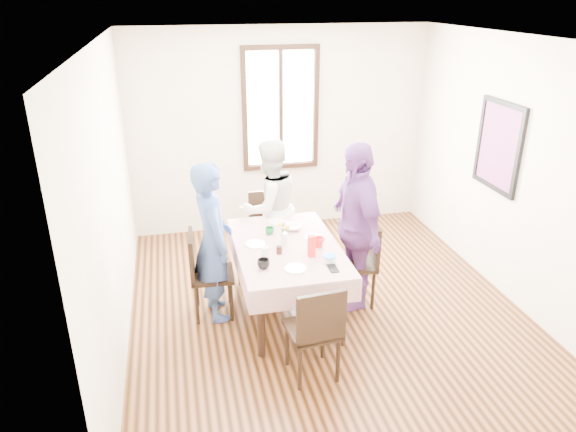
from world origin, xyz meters
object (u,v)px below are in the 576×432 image
at_px(person_far, 269,207).
at_px(person_right, 355,226).
at_px(dining_table, 287,280).
at_px(chair_left, 212,274).
at_px(chair_near, 312,329).
at_px(chair_far, 269,233).
at_px(person_left, 212,242).
at_px(chair_right, 355,263).

height_order(person_far, person_right, person_right).
height_order(dining_table, chair_left, chair_left).
bearing_deg(chair_near, person_right, 49.78).
relative_size(chair_left, person_far, 0.57).
bearing_deg(chair_near, chair_far, 84.51).
bearing_deg(chair_far, person_left, 52.47).
xyz_separation_m(chair_far, person_far, (0.00, -0.02, 0.34)).
bearing_deg(person_far, chair_far, -114.47).
relative_size(chair_left, chair_near, 1.00).
xyz_separation_m(dining_table, chair_left, (-0.74, 0.14, 0.08)).
height_order(chair_far, person_right, person_right).
xyz_separation_m(dining_table, person_right, (0.72, 0.05, 0.51)).
bearing_deg(chair_near, chair_right, 49.05).
distance_m(chair_far, person_far, 0.34).
distance_m(chair_far, person_left, 1.17).
bearing_deg(person_left, chair_right, -101.41).
relative_size(dining_table, person_right, 0.82).
bearing_deg(chair_near, dining_table, 84.51).
relative_size(person_left, person_far, 1.03).
height_order(chair_left, chair_near, same).
bearing_deg(chair_left, chair_right, 89.95).
xyz_separation_m(dining_table, chair_far, (-0.00, 0.99, 0.08)).
relative_size(dining_table, chair_far, 1.59).
bearing_deg(person_far, chair_left, 24.16).
relative_size(chair_far, chair_near, 1.00).
height_order(dining_table, chair_right, chair_right).
bearing_deg(person_left, dining_table, -108.53).
xyz_separation_m(chair_far, person_right, (0.72, -0.95, 0.43)).
relative_size(dining_table, chair_right, 1.59).
distance_m(chair_right, person_far, 1.23).
bearing_deg(chair_left, person_right, 89.91).
bearing_deg(chair_far, chair_left, 51.71).
height_order(chair_near, person_far, person_far).
relative_size(chair_near, person_far, 0.57).
height_order(person_left, person_right, person_right).
distance_m(chair_left, person_far, 1.17).
height_order(chair_left, person_right, person_right).
bearing_deg(dining_table, person_left, 169.34).
distance_m(chair_near, person_left, 1.38).
distance_m(chair_near, person_far, 1.99).
relative_size(chair_far, person_far, 0.57).
xyz_separation_m(chair_near, person_right, (0.72, 1.04, 0.43)).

